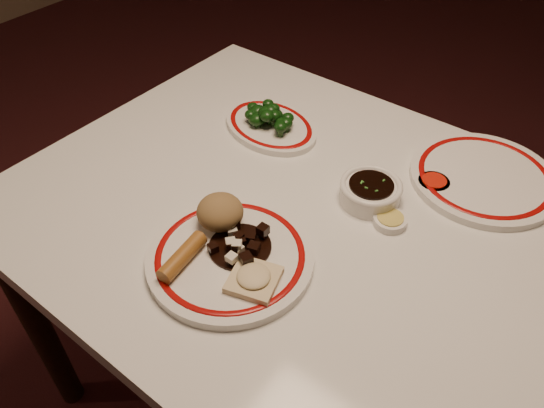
{
  "coord_description": "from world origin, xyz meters",
  "views": [
    {
      "loc": [
        0.38,
        -0.63,
        1.46
      ],
      "look_at": [
        -0.05,
        -0.07,
        0.8
      ],
      "focal_mm": 35.0,
      "sensor_mm": 36.0,
      "label": 1
    }
  ],
  "objects_px": {
    "dining_table": "(313,248)",
    "soy_bowl": "(370,192)",
    "broccoli_pile": "(269,116)",
    "stirfry_heap": "(240,245)",
    "rice_mound": "(220,212)",
    "fried_wonton": "(254,278)",
    "spring_roll": "(182,257)",
    "broccoli_plate": "(271,126)",
    "main_plate": "(230,257)"
  },
  "relations": [
    {
      "from": "dining_table",
      "to": "soy_bowl",
      "type": "distance_m",
      "value": 0.16
    },
    {
      "from": "broccoli_pile",
      "to": "stirfry_heap",
      "type": "bearing_deg",
      "value": -59.44
    },
    {
      "from": "rice_mound",
      "to": "fried_wonton",
      "type": "height_order",
      "value": "rice_mound"
    },
    {
      "from": "spring_roll",
      "to": "soy_bowl",
      "type": "xyz_separation_m",
      "value": [
        0.16,
        0.35,
        -0.01
      ]
    },
    {
      "from": "rice_mound",
      "to": "spring_roll",
      "type": "height_order",
      "value": "rice_mound"
    },
    {
      "from": "spring_roll",
      "to": "broccoli_plate",
      "type": "bearing_deg",
      "value": 100.29
    },
    {
      "from": "spring_roll",
      "to": "broccoli_pile",
      "type": "bearing_deg",
      "value": 100.64
    },
    {
      "from": "fried_wonton",
      "to": "stirfry_heap",
      "type": "xyz_separation_m",
      "value": [
        -0.07,
        0.04,
        0.0
      ]
    },
    {
      "from": "rice_mound",
      "to": "soy_bowl",
      "type": "xyz_separation_m",
      "value": [
        0.18,
        0.24,
        -0.03
      ]
    },
    {
      "from": "spring_roll",
      "to": "stirfry_heap",
      "type": "xyz_separation_m",
      "value": [
        0.06,
        0.08,
        -0.0
      ]
    },
    {
      "from": "spring_roll",
      "to": "soy_bowl",
      "type": "height_order",
      "value": "spring_roll"
    },
    {
      "from": "dining_table",
      "to": "stirfry_heap",
      "type": "bearing_deg",
      "value": -106.3
    },
    {
      "from": "stirfry_heap",
      "to": "broccoli_pile",
      "type": "bearing_deg",
      "value": 120.56
    },
    {
      "from": "dining_table",
      "to": "broccoli_plate",
      "type": "xyz_separation_m",
      "value": [
        -0.25,
        0.18,
        0.1
      ]
    },
    {
      "from": "broccoli_plate",
      "to": "spring_roll",
      "type": "bearing_deg",
      "value": -71.69
    },
    {
      "from": "soy_bowl",
      "to": "broccoli_plate",
      "type": "bearing_deg",
      "value": 166.58
    },
    {
      "from": "soy_bowl",
      "to": "broccoli_pile",
      "type": "bearing_deg",
      "value": 167.53
    },
    {
      "from": "dining_table",
      "to": "spring_roll",
      "type": "relative_size",
      "value": 11.22
    },
    {
      "from": "main_plate",
      "to": "spring_roll",
      "type": "bearing_deg",
      "value": -129.32
    },
    {
      "from": "broccoli_plate",
      "to": "soy_bowl",
      "type": "distance_m",
      "value": 0.31
    },
    {
      "from": "broccoli_plate",
      "to": "broccoli_pile",
      "type": "relative_size",
      "value": 2.1
    },
    {
      "from": "main_plate",
      "to": "fried_wonton",
      "type": "distance_m",
      "value": 0.08
    },
    {
      "from": "broccoli_pile",
      "to": "soy_bowl",
      "type": "distance_m",
      "value": 0.31
    },
    {
      "from": "fried_wonton",
      "to": "broccoli_plate",
      "type": "relative_size",
      "value": 0.36
    },
    {
      "from": "rice_mound",
      "to": "spring_roll",
      "type": "relative_size",
      "value": 0.8
    },
    {
      "from": "rice_mound",
      "to": "fried_wonton",
      "type": "xyz_separation_m",
      "value": [
        0.13,
        -0.07,
        -0.02
      ]
    },
    {
      "from": "spring_roll",
      "to": "stirfry_heap",
      "type": "height_order",
      "value": "stirfry_heap"
    },
    {
      "from": "stirfry_heap",
      "to": "broccoli_plate",
      "type": "distance_m",
      "value": 0.4
    },
    {
      "from": "fried_wonton",
      "to": "stirfry_heap",
      "type": "bearing_deg",
      "value": 147.09
    },
    {
      "from": "spring_roll",
      "to": "soy_bowl",
      "type": "distance_m",
      "value": 0.39
    },
    {
      "from": "broccoli_plate",
      "to": "rice_mound",
      "type": "bearing_deg",
      "value": -67.64
    },
    {
      "from": "spring_roll",
      "to": "broccoli_pile",
      "type": "distance_m",
      "value": 0.45
    },
    {
      "from": "stirfry_heap",
      "to": "soy_bowl",
      "type": "xyz_separation_m",
      "value": [
        0.11,
        0.27,
        -0.01
      ]
    },
    {
      "from": "broccoli_plate",
      "to": "stirfry_heap",
      "type": "bearing_deg",
      "value": -59.95
    },
    {
      "from": "dining_table",
      "to": "spring_roll",
      "type": "distance_m",
      "value": 0.3
    },
    {
      "from": "stirfry_heap",
      "to": "soy_bowl",
      "type": "height_order",
      "value": "stirfry_heap"
    },
    {
      "from": "dining_table",
      "to": "main_plate",
      "type": "relative_size",
      "value": 3.14
    },
    {
      "from": "spring_roll",
      "to": "rice_mound",
      "type": "bearing_deg",
      "value": 87.57
    },
    {
      "from": "main_plate",
      "to": "rice_mound",
      "type": "height_order",
      "value": "rice_mound"
    },
    {
      "from": "broccoli_plate",
      "to": "fried_wonton",
      "type": "bearing_deg",
      "value": -55.52
    },
    {
      "from": "spring_roll",
      "to": "fried_wonton",
      "type": "bearing_deg",
      "value": 10.2
    },
    {
      "from": "dining_table",
      "to": "soy_bowl",
      "type": "bearing_deg",
      "value": 60.35
    },
    {
      "from": "broccoli_plate",
      "to": "broccoli_pile",
      "type": "xyz_separation_m",
      "value": [
        -0.0,
        -0.01,
        0.03
      ]
    },
    {
      "from": "spring_roll",
      "to": "fried_wonton",
      "type": "xyz_separation_m",
      "value": [
        0.12,
        0.04,
        -0.0
      ]
    },
    {
      "from": "fried_wonton",
      "to": "stirfry_heap",
      "type": "relative_size",
      "value": 0.88
    },
    {
      "from": "dining_table",
      "to": "broccoli_plate",
      "type": "distance_m",
      "value": 0.32
    },
    {
      "from": "fried_wonton",
      "to": "broccoli_plate",
      "type": "bearing_deg",
      "value": 124.48
    },
    {
      "from": "main_plate",
      "to": "fried_wonton",
      "type": "height_order",
      "value": "fried_wonton"
    },
    {
      "from": "main_plate",
      "to": "fried_wonton",
      "type": "xyz_separation_m",
      "value": [
        0.07,
        -0.02,
        0.02
      ]
    },
    {
      "from": "broccoli_plate",
      "to": "main_plate",
      "type": "bearing_deg",
      "value": -62.05
    }
  ]
}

